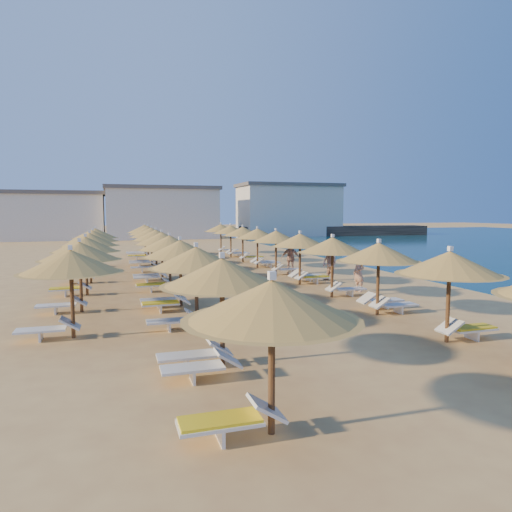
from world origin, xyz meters
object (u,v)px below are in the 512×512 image
object	(u,v)px
jetty	(335,231)
beachgoer_b	(330,264)
parasol_row_east	(287,239)
parasol_row_west	(165,241)
beachgoer_c	(290,258)
beachgoer_a	(359,273)

from	to	relation	value
jetty	beachgoer_b	size ratio (longest dim) A/B	16.16
parasol_row_east	parasol_row_west	distance (m)	6.69
parasol_row_east	beachgoer_c	bearing A→B (deg)	64.12
beachgoer_b	beachgoer_c	size ratio (longest dim) A/B	0.97
beachgoer_b	beachgoer_c	bearing A→B (deg)	179.06
jetty	beachgoer_b	xyz separation A→B (m)	(-22.02, -42.68, 0.18)
jetty	beachgoer_a	world-z (taller)	beachgoer_a
beachgoer_b	jetty	bearing A→B (deg)	135.90
beachgoer_c	parasol_row_west	bearing A→B (deg)	-146.21
beachgoer_a	parasol_row_east	bearing A→B (deg)	-171.91
parasol_row_east	beachgoer_a	world-z (taller)	parasol_row_east
parasol_row_west	beachgoer_b	size ratio (longest dim) A/B	19.52
beachgoer_c	beachgoer_b	bearing A→B (deg)	-55.87
jetty	beachgoer_b	bearing A→B (deg)	-111.99
parasol_row_west	beachgoer_a	xyz separation A→B (m)	(8.55, -4.64, -1.39)
jetty	parasol_row_west	size ratio (longest dim) A/B	0.83
beachgoer_b	beachgoer_a	size ratio (longest dim) A/B	1.05
beachgoer_c	beachgoer_a	world-z (taller)	beachgoer_c
beachgoer_a	beachgoer_c	bearing A→B (deg)	173.13
parasol_row_west	beachgoer_c	bearing A→B (deg)	15.53
jetty	beachgoer_a	bearing A→B (deg)	-110.39
parasol_row_west	beachgoer_a	distance (m)	9.82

